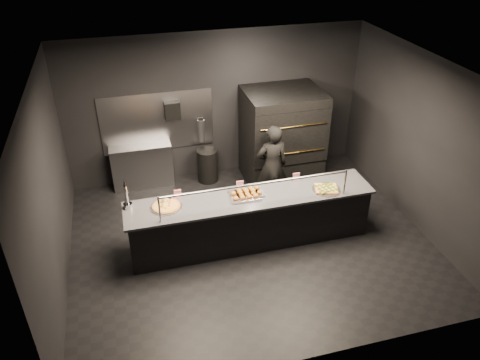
{
  "coord_description": "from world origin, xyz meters",
  "views": [
    {
      "loc": [
        -1.82,
        -6.08,
        5.12
      ],
      "look_at": [
        -0.13,
        0.2,
        1.14
      ],
      "focal_mm": 35.0,
      "sensor_mm": 36.0,
      "label": 1
    }
  ],
  "objects": [
    {
      "name": "room",
      "position": [
        -0.02,
        0.05,
        1.5
      ],
      "size": [
        6.04,
        6.0,
        3.0
      ],
      "color": "black",
      "rests_on": "ground"
    },
    {
      "name": "slider_tray_a",
      "position": [
        -0.1,
        0.02,
        0.95
      ],
      "size": [
        0.53,
        0.41,
        0.08
      ],
      "color": "silver",
      "rests_on": "service_counter"
    },
    {
      "name": "beer_tap",
      "position": [
        -1.95,
        0.2,
        1.07
      ],
      "size": [
        0.14,
        0.2,
        0.54
      ],
      "color": "silver",
      "rests_on": "service_counter"
    },
    {
      "name": "prep_shelf",
      "position": [
        -1.6,
        2.32,
        0.45
      ],
      "size": [
        1.2,
        0.35,
        0.9
      ],
      "primitive_type": "cube",
      "color": "#99999E",
      "rests_on": "ground"
    },
    {
      "name": "round_pizza",
      "position": [
        -1.37,
        0.06,
        0.94
      ],
      "size": [
        0.51,
        0.51,
        0.03
      ],
      "color": "silver",
      "rests_on": "service_counter"
    },
    {
      "name": "pizza_oven",
      "position": [
        1.2,
        1.9,
        0.97
      ],
      "size": [
        1.5,
        1.23,
        1.91
      ],
      "color": "black",
      "rests_on": "ground"
    },
    {
      "name": "trash_bin",
      "position": [
        -0.29,
        2.18,
        0.35
      ],
      "size": [
        0.42,
        0.42,
        0.7
      ],
      "primitive_type": "cylinder",
      "color": "black",
      "rests_on": "ground"
    },
    {
      "name": "worker",
      "position": [
        0.71,
        1.05,
        0.81
      ],
      "size": [
        0.6,
        0.4,
        1.63
      ],
      "primitive_type": "imported",
      "rotation": [
        0.0,
        0.0,
        3.12
      ],
      "color": "black",
      "rests_on": "ground"
    },
    {
      "name": "slider_tray_b",
      "position": [
        -0.0,
        0.1,
        0.95
      ],
      "size": [
        0.46,
        0.35,
        0.07
      ],
      "color": "silver",
      "rests_on": "service_counter"
    },
    {
      "name": "tent_cards",
      "position": [
        -0.12,
        0.28,
        1.0
      ],
      "size": [
        2.16,
        0.04,
        0.15
      ],
      "color": "white",
      "rests_on": "service_counter"
    },
    {
      "name": "fire_extinguisher",
      "position": [
        -0.35,
        2.4,
        1.06
      ],
      "size": [
        0.14,
        0.14,
        0.51
      ],
      "color": "#B2B2B7",
      "rests_on": "room"
    },
    {
      "name": "service_counter",
      "position": [
        0.0,
        -0.0,
        0.46
      ],
      "size": [
        4.1,
        0.78,
        1.37
      ],
      "color": "black",
      "rests_on": "ground"
    },
    {
      "name": "towel_dispenser",
      "position": [
        -0.9,
        2.39,
        1.55
      ],
      "size": [
        0.3,
        0.2,
        0.35
      ],
      "primitive_type": "cube",
      "color": "black",
      "rests_on": "room"
    },
    {
      "name": "square_pizza",
      "position": [
        1.27,
        -0.13,
        0.94
      ],
      "size": [
        0.47,
        0.47,
        0.05
      ],
      "color": "silver",
      "rests_on": "service_counter"
    },
    {
      "name": "condiment_jar",
      "position": [
        -1.37,
        0.16,
        0.97
      ],
      "size": [
        0.17,
        0.07,
        0.11
      ],
      "color": "silver",
      "rests_on": "service_counter"
    }
  ]
}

